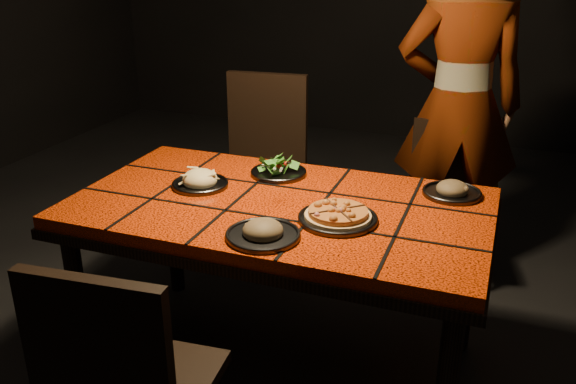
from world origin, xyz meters
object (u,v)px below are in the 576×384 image
(chair_far_left, at_px, (262,154))
(plate_pizza, at_px, (338,216))
(dining_table, at_px, (280,220))
(chair_far_right, at_px, (446,191))
(plate_pasta, at_px, (200,181))
(chair_near, at_px, (124,382))
(diner, at_px, (459,106))

(chair_far_left, xyz_separation_m, plate_pizza, (0.74, -1.05, 0.18))
(dining_table, height_order, chair_far_right, chair_far_right)
(chair_far_left, distance_m, chair_far_right, 1.03)
(chair_far_right, bearing_deg, plate_pasta, -143.64)
(chair_far_right, distance_m, plate_pizza, 1.18)
(chair_far_right, xyz_separation_m, plate_pasta, (-0.90, -0.99, 0.29))
(chair_near, xyz_separation_m, plate_pasta, (-0.24, 0.92, 0.24))
(chair_near, bearing_deg, diner, -113.10)
(chair_far_left, bearing_deg, dining_table, -68.84)
(chair_far_left, xyz_separation_m, diner, (1.02, 0.20, 0.32))
(diner, height_order, plate_pizza, diner)
(dining_table, xyz_separation_m, plate_pizza, (0.26, -0.09, 0.10))
(dining_table, relative_size, plate_pizza, 4.75)
(plate_pizza, bearing_deg, chair_near, -116.04)
(chair_far_left, xyz_separation_m, plate_pasta, (0.12, -0.93, 0.19))
(plate_pizza, bearing_deg, chair_far_left, 125.19)
(chair_far_right, bearing_deg, chair_far_left, 172.22)
(dining_table, xyz_separation_m, chair_near, (-0.13, -0.89, -0.14))
(diner, bearing_deg, chair_far_left, -1.30)
(chair_near, xyz_separation_m, chair_far_left, (-0.35, 1.85, 0.05))
(diner, bearing_deg, dining_table, 52.56)
(dining_table, distance_m, chair_near, 0.91)
(plate_pasta, bearing_deg, chair_near, -75.59)
(chair_far_right, height_order, plate_pasta, chair_far_right)
(chair_far_left, height_order, diner, diner)
(diner, bearing_deg, plate_pizza, 64.89)
(diner, bearing_deg, plate_pasta, 38.70)
(chair_near, xyz_separation_m, chair_far_right, (0.66, 1.91, -0.05))
(chair_near, height_order, plate_pizza, chair_near)
(dining_table, bearing_deg, chair_far_left, 116.58)
(plate_pizza, height_order, plate_pasta, plate_pasta)
(dining_table, bearing_deg, chair_near, -98.23)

